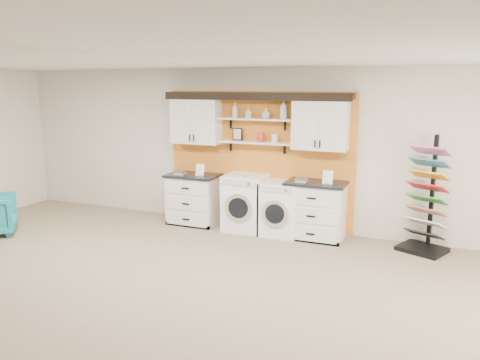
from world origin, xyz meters
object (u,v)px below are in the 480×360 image
at_px(base_cabinet_right, 316,210).
at_px(dryer, 281,208).
at_px(base_cabinet_left, 194,199).
at_px(washer, 246,202).
at_px(sample_rack, 426,216).

distance_m(base_cabinet_right, dryer, 0.59).
relative_size(base_cabinet_right, dryer, 1.07).
bearing_deg(base_cabinet_right, base_cabinet_left, 180.00).
distance_m(base_cabinet_left, washer, 1.02).
bearing_deg(washer, base_cabinet_left, 179.81).
bearing_deg(base_cabinet_left, sample_rack, 0.51).
distance_m(base_cabinet_left, dryer, 1.67).
relative_size(base_cabinet_left, dryer, 1.03).
bearing_deg(base_cabinet_left, washer, -0.19).
bearing_deg(washer, base_cabinet_right, 0.16).
height_order(base_cabinet_right, dryer, base_cabinet_right).
distance_m(base_cabinet_right, washer, 1.24).
bearing_deg(dryer, sample_rack, 0.97).
xyz_separation_m(washer, sample_rack, (2.92, 0.04, 0.06)).
height_order(dryer, sample_rack, sample_rack).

